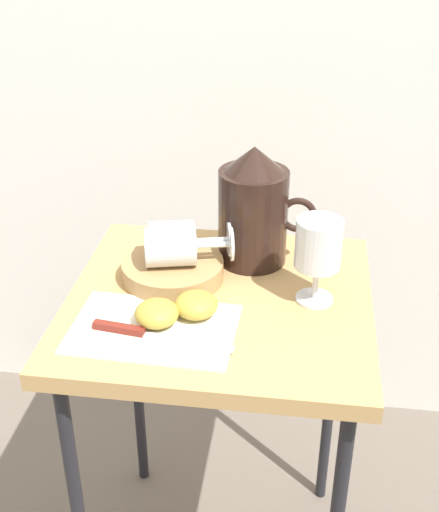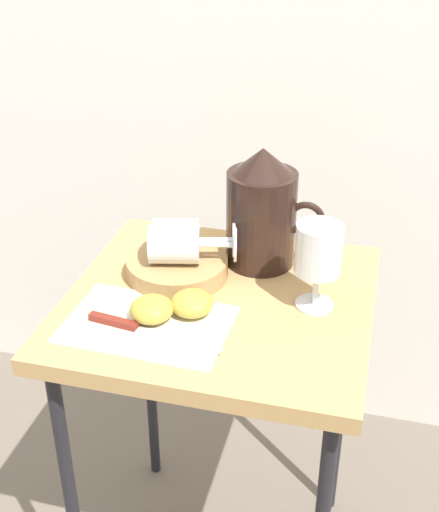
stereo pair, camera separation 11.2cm
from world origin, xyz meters
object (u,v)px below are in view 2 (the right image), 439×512
wine_glass_tipped_near (178,244)px  apple_half_right (192,303)px  wine_glass_tipped_far (179,240)px  apple_half_left (152,309)px  table (219,331)px  pitcher (262,217)px  basket_tray (177,267)px  wine_glass_upright (318,254)px  knife (134,327)px

wine_glass_tipped_near → apple_half_right: 0.13m
wine_glass_tipped_far → apple_half_left: (-0.00, -0.15, -0.05)m
apple_half_left → apple_half_right: same height
table → pitcher: bearing=72.4°
wine_glass_tipped_near → apple_half_left: wine_glass_tipped_near is taller
wine_glass_tipped_near → wine_glass_tipped_far: (-0.00, 0.01, 0.00)m
table → apple_half_left: size_ratio=9.64×
basket_tray → wine_glass_upright: (0.25, -0.04, 0.08)m
pitcher → apple_half_left: pitcher is taller
apple_half_left → apple_half_right: 0.07m
knife → wine_glass_tipped_far: bearing=84.2°
apple_half_right → table: bearing=65.8°
table → wine_glass_tipped_far: (-0.09, 0.05, 0.14)m
apple_half_left → knife: apple_half_left is taller
apple_half_left → apple_half_right: size_ratio=1.00×
wine_glass_upright → wine_glass_tipped_near: bearing=173.6°
wine_glass_upright → wine_glass_tipped_near: (-0.25, 0.03, -0.03)m
table → wine_glass_upright: size_ratio=4.54×
basket_tray → wine_glass_upright: 0.27m
pitcher → wine_glass_upright: 0.17m
table → pitcher: size_ratio=3.06×
wine_glass_tipped_far → apple_half_right: bearing=-63.7°
wine_glass_tipped_far → knife: wine_glass_tipped_far is taller
pitcher → wine_glass_upright: bearing=-46.8°
wine_glass_tipped_near → knife: wine_glass_tipped_near is taller
wine_glass_upright → wine_glass_tipped_far: wine_glass_upright is taller
pitcher → wine_glass_tipped_far: bearing=-146.1°
table → basket_tray: basket_tray is taller
pitcher → wine_glass_tipped_far: 0.16m
basket_tray → wine_glass_tipped_far: wine_glass_tipped_far is taller
apple_half_left → knife: (-0.02, -0.03, -0.01)m
wine_glass_tipped_near → apple_half_left: size_ratio=2.29×
basket_tray → pitcher: pitcher is taller
knife → table: bearing=51.5°
table → pitcher: 0.22m
table → wine_glass_tipped_near: (-0.09, 0.04, 0.14)m
basket_tray → wine_glass_upright: size_ratio=1.20×
pitcher → wine_glass_tipped_near: size_ratio=1.37×
wine_glass_upright → knife: 0.32m
basket_tray → wine_glass_tipped_near: bearing=-61.6°
apple_half_left → pitcher: bearing=60.9°
wine_glass_tipped_near → knife: (-0.02, -0.17, -0.06)m
wine_glass_upright → apple_half_right: (-0.19, -0.08, -0.08)m
table → wine_glass_tipped_far: size_ratio=4.41×
apple_half_right → knife: size_ratio=0.31×
wine_glass_upright → wine_glass_tipped_far: 0.25m
wine_glass_tipped_near → basket_tray: bearing=118.4°
basket_tray → pitcher: (0.13, 0.09, 0.07)m
wine_glass_tipped_near → apple_half_right: bearing=-61.8°
pitcher → knife: bearing=-118.9°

